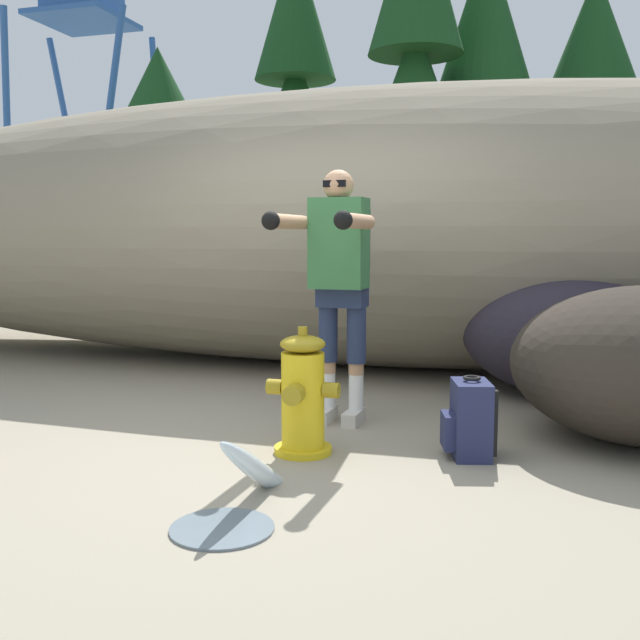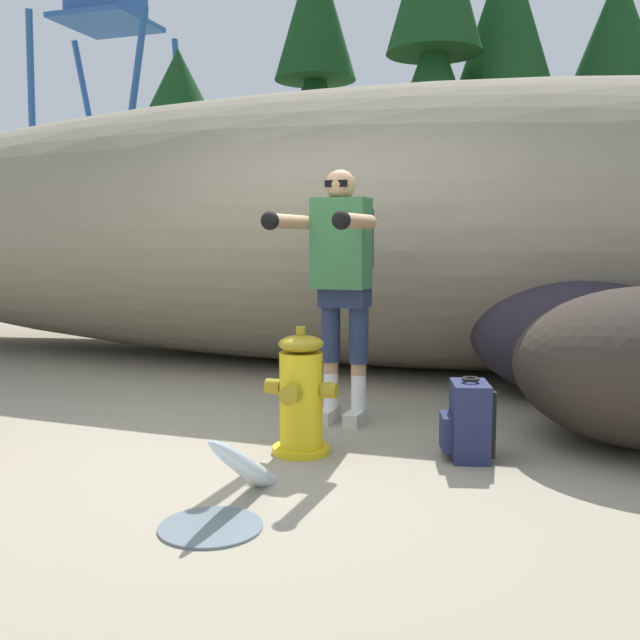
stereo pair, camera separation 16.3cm
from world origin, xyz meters
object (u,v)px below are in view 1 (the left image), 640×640
(boulder_mid, at_px, (567,329))
(spare_backpack, at_px, (470,420))
(utility_worker, at_px, (339,266))
(fire_hydrant, at_px, (303,396))

(boulder_mid, bearing_deg, spare_backpack, -107.72)
(utility_worker, bearing_deg, spare_backpack, 62.70)
(utility_worker, height_order, spare_backpack, utility_worker)
(fire_hydrant, relative_size, utility_worker, 0.44)
(fire_hydrant, height_order, boulder_mid, boulder_mid)
(spare_backpack, relative_size, boulder_mid, 0.28)
(utility_worker, relative_size, spare_backpack, 3.60)
(fire_hydrant, height_order, utility_worker, utility_worker)
(fire_hydrant, bearing_deg, spare_backpack, 11.81)
(spare_backpack, bearing_deg, fire_hydrant, -2.66)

